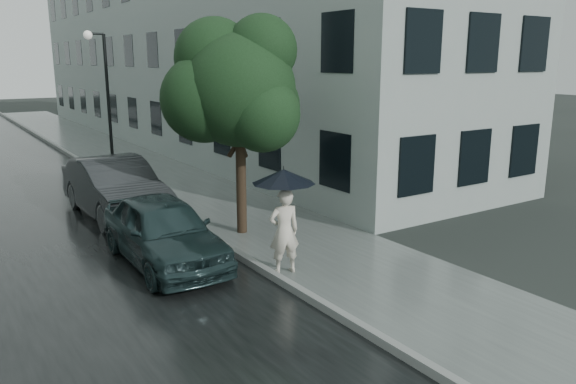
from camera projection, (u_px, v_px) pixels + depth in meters
ground at (351, 270)px, 11.42m from camera, size 120.00×120.00×0.00m
sidewalk at (154, 172)px, 21.32m from camera, size 3.50×60.00×0.01m
kerb_near at (105, 176)px, 20.32m from camera, size 0.15×60.00×0.15m
building_near at (195, 53)px, 29.17m from camera, size 7.02×36.00×9.00m
pedestrian at (284, 231)px, 11.10m from camera, size 0.70×0.53×1.72m
umbrella at (284, 176)px, 10.81m from camera, size 1.50×1.50×1.24m
street_tree at (237, 88)px, 13.22m from camera, size 3.50×3.18×5.23m
lamp_post at (104, 93)px, 20.97m from camera, size 0.84×0.36×5.21m
car_near at (163, 231)px, 11.66m from camera, size 1.71×4.17×1.42m
car_far at (115, 188)px, 15.17m from camera, size 1.79×4.84×1.58m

